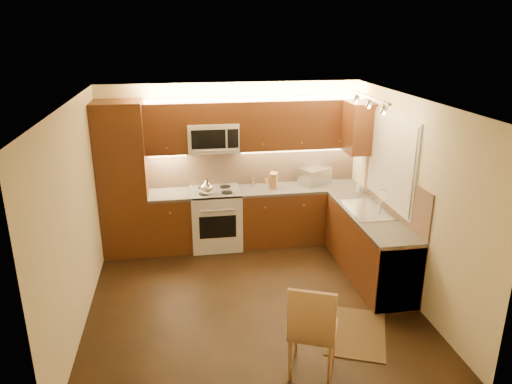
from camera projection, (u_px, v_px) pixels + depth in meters
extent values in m
cube|color=black|center=(251.00, 299.00, 6.14)|extent=(4.00, 4.00, 0.01)
cube|color=beige|center=(251.00, 102.00, 5.33)|extent=(4.00, 4.00, 0.01)
cube|color=beige|center=(232.00, 163.00, 7.60)|extent=(4.00, 0.01, 2.50)
cube|color=beige|center=(289.00, 295.00, 3.87)|extent=(4.00, 0.01, 2.50)
cube|color=beige|center=(76.00, 218.00, 5.43)|extent=(0.01, 4.00, 2.50)
cube|color=beige|center=(409.00, 198.00, 6.04)|extent=(0.01, 4.00, 2.50)
cube|color=#46220F|center=(123.00, 180.00, 7.10)|extent=(0.70, 0.60, 2.30)
cube|color=#46220F|center=(171.00, 222.00, 7.44)|extent=(0.62, 0.60, 0.86)
cube|color=#3A3735|center=(170.00, 195.00, 7.29)|extent=(0.62, 0.60, 0.04)
cube|color=#46220F|center=(299.00, 214.00, 7.75)|extent=(1.92, 0.60, 0.86)
cube|color=#3A3735|center=(300.00, 188.00, 7.60)|extent=(1.92, 0.60, 0.04)
cube|color=#46220F|center=(369.00, 246.00, 6.63)|extent=(0.60, 2.00, 0.86)
cube|color=#3A3735|center=(371.00, 216.00, 6.49)|extent=(0.60, 2.00, 0.04)
cube|color=silver|center=(390.00, 270.00, 5.98)|extent=(0.58, 0.60, 0.84)
cube|color=tan|center=(254.00, 165.00, 7.66)|extent=(3.30, 0.02, 0.60)
cube|color=tan|center=(394.00, 192.00, 6.43)|extent=(0.02, 2.00, 0.60)
cube|color=#46220F|center=(166.00, 128.00, 7.09)|extent=(0.62, 0.35, 0.75)
cube|color=#46220F|center=(300.00, 124.00, 7.39)|extent=(1.92, 0.35, 0.75)
cube|color=#46220F|center=(212.00, 112.00, 7.12)|extent=(0.76, 0.35, 0.31)
cube|color=#46220F|center=(359.00, 128.00, 7.12)|extent=(0.35, 0.50, 0.75)
cube|color=silver|center=(391.00, 160.00, 6.44)|extent=(0.03, 1.44, 1.24)
cube|color=silver|center=(390.00, 160.00, 6.43)|extent=(0.02, 1.36, 1.16)
cube|color=silver|center=(370.00, 97.00, 5.95)|extent=(0.04, 1.20, 0.03)
cube|color=silver|center=(315.00, 176.00, 7.70)|extent=(0.53, 0.48, 0.26)
cube|color=olive|center=(274.00, 180.00, 7.51)|extent=(0.16, 0.20, 0.24)
cylinder|color=silver|center=(253.00, 184.00, 7.59)|extent=(0.05, 0.05, 0.09)
cylinder|color=brown|center=(253.00, 181.00, 7.68)|extent=(0.05, 0.05, 0.11)
cylinder|color=silver|center=(270.00, 183.00, 7.62)|extent=(0.05, 0.05, 0.10)
cylinder|color=olive|center=(267.00, 181.00, 7.73)|extent=(0.05, 0.05, 0.08)
imported|color=white|center=(360.00, 187.00, 7.31)|extent=(0.09, 0.09, 0.17)
cube|color=black|center=(356.00, 332.00, 5.46)|extent=(0.97, 1.14, 0.01)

